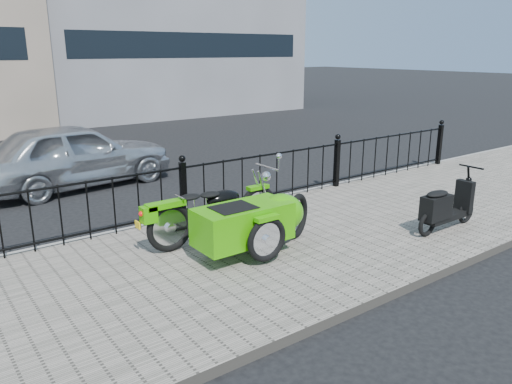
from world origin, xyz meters
TOP-DOWN VIEW (x-y plane):
  - ground at (0.00, 0.00)m, footprint 120.00×120.00m
  - sidewalk at (0.00, -0.50)m, footprint 30.00×3.80m
  - curb at (0.00, 1.44)m, footprint 30.00×0.10m
  - iron_fence at (0.00, 1.30)m, footprint 14.11×0.11m
  - motorcycle_sidecar at (0.07, -0.41)m, footprint 2.28×1.48m
  - scooter at (2.95, -1.55)m, footprint 1.40×0.41m
  - spare_tire at (0.95, -0.43)m, footprint 0.64×0.38m
  - sedan_car at (-0.65, 4.86)m, footprint 4.22×2.11m

SIDE VIEW (x-z plane):
  - ground at x=0.00m, z-range 0.00..0.00m
  - sidewalk at x=0.00m, z-range 0.00..0.12m
  - curb at x=0.00m, z-range 0.00..0.12m
  - spare_tire at x=0.95m, z-range 0.12..0.79m
  - scooter at x=2.95m, z-range 0.01..0.96m
  - iron_fence at x=0.00m, z-range 0.05..1.12m
  - motorcycle_sidecar at x=0.07m, z-range 0.10..1.09m
  - sedan_car at x=-0.65m, z-range 0.00..1.38m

